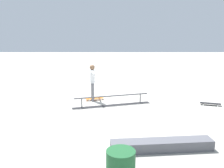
# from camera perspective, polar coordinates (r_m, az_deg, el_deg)

# --- Properties ---
(ground_plane) EXTENTS (60.00, 60.00, 0.00)m
(ground_plane) POSITION_cam_1_polar(r_m,az_deg,el_deg) (9.18, 0.22, -6.49)
(ground_plane) COLOR #ADA89E
(grind_rail) EXTENTS (3.20, 1.15, 0.42)m
(grind_rail) POSITION_cam_1_polar(r_m,az_deg,el_deg) (9.88, 0.00, -4.04)
(grind_rail) COLOR black
(grind_rail) RESTS_ON ground_plane
(skate_ledge) EXTENTS (2.60, 0.66, 0.26)m
(skate_ledge) POSITION_cam_1_polar(r_m,az_deg,el_deg) (6.39, 11.66, -13.92)
(skate_ledge) COLOR #595960
(skate_ledge) RESTS_ON ground_plane
(skater_main) EXTENTS (0.31, 1.27, 1.58)m
(skater_main) POSITION_cam_1_polar(r_m,az_deg,el_deg) (10.42, -4.65, 0.91)
(skater_main) COLOR slate
(skater_main) RESTS_ON ground_plane
(skateboard_main) EXTENTS (0.82, 0.44, 0.09)m
(skateboard_main) POSITION_cam_1_polar(r_m,az_deg,el_deg) (10.72, -4.14, -3.43)
(skateboard_main) COLOR orange
(skateboard_main) RESTS_ON ground_plane
(loose_skateboard_black) EXTENTS (0.82, 0.43, 0.09)m
(loose_skateboard_black) POSITION_cam_1_polar(r_m,az_deg,el_deg) (10.72, 22.17, -4.29)
(loose_skateboard_black) COLOR black
(loose_skateboard_black) RESTS_ON ground_plane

